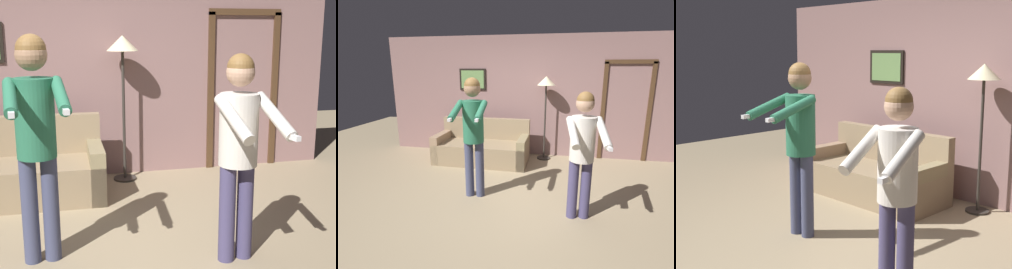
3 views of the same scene
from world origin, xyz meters
The scene contains 6 objects.
ground_plane centered at (0.00, 0.00, 0.00)m, with size 12.00×12.00×0.00m, color #9B8768.
back_wall_assembly centered at (0.02, 2.30, 1.30)m, with size 6.40×0.10×2.60m.
couch centered at (-0.84, 1.59, 0.28)m, with size 1.91×0.88×0.87m.
torchiere_lamp centered at (0.43, 2.01, 1.50)m, with size 0.38×0.38×1.75m.
person_standing_left centered at (-0.52, 0.06, 1.10)m, with size 0.48×0.76×1.79m.
person_standing_right centered at (0.98, -0.27, 0.99)m, with size 0.49×0.64×1.64m.
Camera 2 is at (0.64, -3.47, 1.90)m, focal length 28.00 mm.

